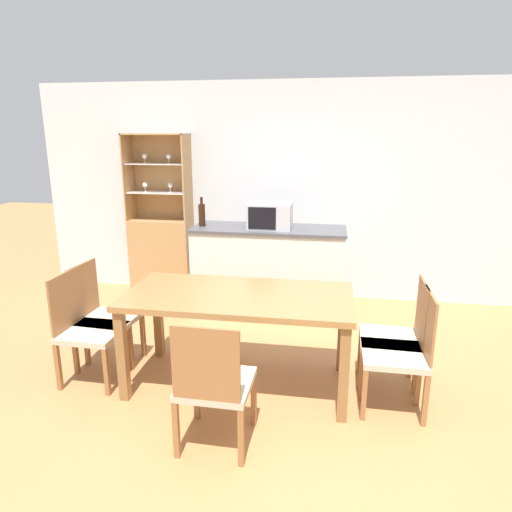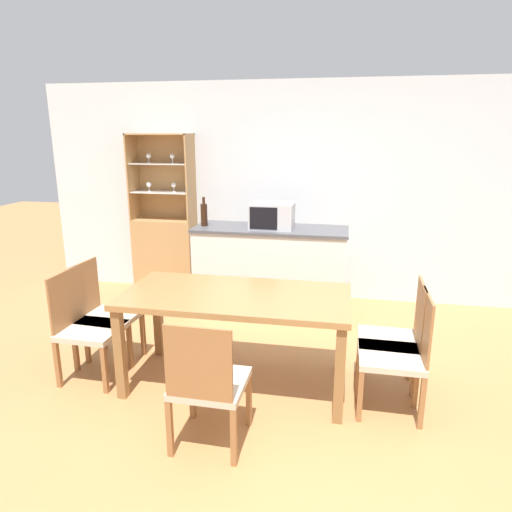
{
  "view_description": "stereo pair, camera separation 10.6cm",
  "coord_description": "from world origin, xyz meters",
  "px_view_note": "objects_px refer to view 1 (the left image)",
  "views": [
    {
      "loc": [
        0.21,
        -2.82,
        1.97
      ],
      "look_at": [
        -0.46,
        1.17,
        0.87
      ],
      "focal_mm": 32.0,
      "sensor_mm": 36.0,
      "label": 1
    },
    {
      "loc": [
        0.31,
        -2.8,
        1.97
      ],
      "look_at": [
        -0.46,
        1.17,
        0.87
      ],
      "focal_mm": 32.0,
      "sensor_mm": 36.0,
      "label": 2
    }
  ],
  "objects_px": {
    "dining_chair_side_left_near": "(87,329)",
    "microwave": "(270,216)",
    "dining_chair_head_near": "(214,384)",
    "wine_bottle": "(202,214)",
    "dining_chair_side_right_far": "(397,337)",
    "dining_chair_side_left_far": "(103,316)",
    "dining_chair_side_right_near": "(401,352)",
    "display_cabinet": "(162,245)",
    "dining_table": "(238,305)"
  },
  "relations": [
    {
      "from": "dining_chair_side_right_near",
      "to": "microwave",
      "type": "xyz_separation_m",
      "value": [
        -1.18,
        1.62,
        0.67
      ]
    },
    {
      "from": "microwave",
      "to": "dining_chair_side_left_near",
      "type": "bearing_deg",
      "value": -127.93
    },
    {
      "from": "dining_chair_side_right_near",
      "to": "display_cabinet",
      "type": "bearing_deg",
      "value": 50.96
    },
    {
      "from": "microwave",
      "to": "dining_chair_side_right_far",
      "type": "bearing_deg",
      "value": -49.26
    },
    {
      "from": "dining_chair_side_left_near",
      "to": "microwave",
      "type": "xyz_separation_m",
      "value": [
        1.26,
        1.62,
        0.67
      ]
    },
    {
      "from": "display_cabinet",
      "to": "dining_table",
      "type": "distance_m",
      "value": 2.46
    },
    {
      "from": "dining_chair_side_right_near",
      "to": "microwave",
      "type": "height_order",
      "value": "microwave"
    },
    {
      "from": "dining_chair_side_right_far",
      "to": "microwave",
      "type": "xyz_separation_m",
      "value": [
        -1.18,
        1.37,
        0.67
      ]
    },
    {
      "from": "dining_chair_side_right_near",
      "to": "dining_chair_head_near",
      "type": "distance_m",
      "value": 1.38
    },
    {
      "from": "dining_chair_side_right_far",
      "to": "microwave",
      "type": "bearing_deg",
      "value": 42.42
    },
    {
      "from": "dining_chair_side_right_far",
      "to": "dining_chair_side_left_near",
      "type": "bearing_deg",
      "value": 97.56
    },
    {
      "from": "dining_chair_side_right_near",
      "to": "dining_chair_side_left_far",
      "type": "xyz_separation_m",
      "value": [
        -2.44,
        0.26,
        0.0
      ]
    },
    {
      "from": "wine_bottle",
      "to": "dining_chair_side_left_far",
      "type": "bearing_deg",
      "value": -111.07
    },
    {
      "from": "dining_chair_side_right_near",
      "to": "dining_chair_side_right_far",
      "type": "height_order",
      "value": "same"
    },
    {
      "from": "dining_table",
      "to": "dining_chair_side_right_near",
      "type": "distance_m",
      "value": 1.25
    },
    {
      "from": "dining_chair_side_left_far",
      "to": "dining_chair_side_left_near",
      "type": "relative_size",
      "value": 1.0
    },
    {
      "from": "dining_chair_side_left_far",
      "to": "wine_bottle",
      "type": "bearing_deg",
      "value": 162.86
    },
    {
      "from": "dining_chair_head_near",
      "to": "display_cabinet",
      "type": "bearing_deg",
      "value": 117.48
    },
    {
      "from": "microwave",
      "to": "wine_bottle",
      "type": "xyz_separation_m",
      "value": [
        -0.74,
        -0.02,
        -0.01
      ]
    },
    {
      "from": "dining_chair_head_near",
      "to": "dining_chair_side_right_near",
      "type": "bearing_deg",
      "value": 28.73
    },
    {
      "from": "dining_chair_side_right_near",
      "to": "dining_chair_side_right_far",
      "type": "xyz_separation_m",
      "value": [
        -0.0,
        0.25,
        0.0
      ]
    },
    {
      "from": "dining_chair_head_near",
      "to": "microwave",
      "type": "relative_size",
      "value": 1.99
    },
    {
      "from": "dining_table",
      "to": "dining_chair_side_right_far",
      "type": "bearing_deg",
      "value": 5.88
    },
    {
      "from": "wine_bottle",
      "to": "microwave",
      "type": "bearing_deg",
      "value": 1.58
    },
    {
      "from": "display_cabinet",
      "to": "dining_chair_side_left_far",
      "type": "relative_size",
      "value": 2.18
    },
    {
      "from": "dining_chair_head_near",
      "to": "microwave",
      "type": "bearing_deg",
      "value": 89.88
    },
    {
      "from": "dining_chair_head_near",
      "to": "microwave",
      "type": "height_order",
      "value": "microwave"
    },
    {
      "from": "microwave",
      "to": "wine_bottle",
      "type": "relative_size",
      "value": 1.43
    },
    {
      "from": "dining_chair_side_right_near",
      "to": "wine_bottle",
      "type": "xyz_separation_m",
      "value": [
        -1.92,
        1.6,
        0.67
      ]
    },
    {
      "from": "dining_chair_side_right_far",
      "to": "wine_bottle",
      "type": "xyz_separation_m",
      "value": [
        -1.92,
        1.34,
        0.67
      ]
    },
    {
      "from": "dining_chair_side_left_near",
      "to": "dining_chair_head_near",
      "type": "bearing_deg",
      "value": 63.53
    },
    {
      "from": "dining_chair_side_left_far",
      "to": "dining_chair_side_left_near",
      "type": "bearing_deg",
      "value": 3.91
    },
    {
      "from": "display_cabinet",
      "to": "microwave",
      "type": "height_order",
      "value": "display_cabinet"
    },
    {
      "from": "dining_chair_head_near",
      "to": "dining_chair_side_left_far",
      "type": "distance_m",
      "value": 1.51
    },
    {
      "from": "dining_chair_side_right_near",
      "to": "dining_chair_side_left_near",
      "type": "height_order",
      "value": "same"
    },
    {
      "from": "dining_chair_side_left_near",
      "to": "wine_bottle",
      "type": "relative_size",
      "value": 2.85
    },
    {
      "from": "dining_chair_side_right_far",
      "to": "wine_bottle",
      "type": "height_order",
      "value": "wine_bottle"
    },
    {
      "from": "dining_chair_side_right_far",
      "to": "dining_chair_side_left_near",
      "type": "relative_size",
      "value": 1.0
    },
    {
      "from": "dining_table",
      "to": "dining_chair_side_left_far",
      "type": "relative_size",
      "value": 1.94
    },
    {
      "from": "dining_chair_head_near",
      "to": "dining_chair_side_right_far",
      "type": "relative_size",
      "value": 1.0
    },
    {
      "from": "wine_bottle",
      "to": "dining_chair_side_right_near",
      "type": "bearing_deg",
      "value": -39.77
    },
    {
      "from": "dining_chair_side_right_near",
      "to": "dining_chair_side_left_near",
      "type": "xyz_separation_m",
      "value": [
        -2.44,
        0.0,
        0.0
      ]
    },
    {
      "from": "dining_chair_side_right_far",
      "to": "dining_chair_side_right_near",
      "type": "bearing_deg",
      "value": -178.32
    },
    {
      "from": "dining_chair_side_left_far",
      "to": "dining_chair_head_near",
      "type": "bearing_deg",
      "value": 57.46
    },
    {
      "from": "dining_table",
      "to": "wine_bottle",
      "type": "bearing_deg",
      "value": 115.52
    },
    {
      "from": "dining_table",
      "to": "dining_chair_head_near",
      "type": "bearing_deg",
      "value": -90.06
    },
    {
      "from": "dining_chair_side_left_near",
      "to": "wine_bottle",
      "type": "distance_m",
      "value": 1.81
    },
    {
      "from": "display_cabinet",
      "to": "dining_chair_side_left_far",
      "type": "bearing_deg",
      "value": -84.69
    },
    {
      "from": "dining_chair_head_near",
      "to": "dining_chair_side_left_near",
      "type": "distance_m",
      "value": 1.38
    },
    {
      "from": "display_cabinet",
      "to": "dining_chair_side_right_near",
      "type": "xyz_separation_m",
      "value": [
        2.61,
        -2.15,
        -0.16
      ]
    }
  ]
}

